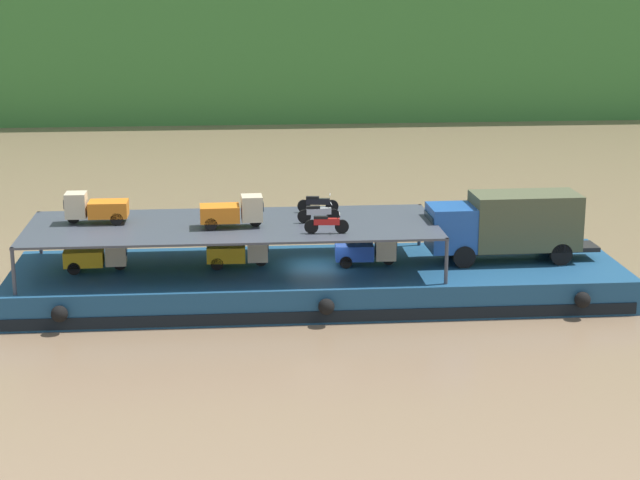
{
  "coord_description": "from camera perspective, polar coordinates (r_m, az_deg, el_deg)",
  "views": [
    {
      "loc": [
        -3.89,
        -45.86,
        14.61
      ],
      "look_at": [
        0.07,
        0.0,
        2.7
      ],
      "focal_mm": 59.95,
      "sensor_mm": 36.0,
      "label": 1
    }
  ],
  "objects": [
    {
      "name": "motorcycle_upper_port",
      "position": [
        45.34,
        0.33,
        0.89
      ],
      "size": [
        1.9,
        0.55,
        0.87
      ],
      "color": "black",
      "rests_on": "cargo_rack"
    },
    {
      "name": "covered_lorry",
      "position": [
        49.1,
        9.98,
        0.84
      ],
      "size": [
        7.89,
        2.41,
        3.1
      ],
      "color": "#1E4C99",
      "rests_on": "cargo_barge"
    },
    {
      "name": "mini_truck_upper_mid",
      "position": [
        46.54,
        -4.68,
        1.52
      ],
      "size": [
        2.77,
        1.26,
        1.38
      ],
      "color": "orange",
      "rests_on": "cargo_rack"
    },
    {
      "name": "mini_truck_upper_stern",
      "position": [
        48.15,
        -11.89,
        1.69
      ],
      "size": [
        2.75,
        1.21,
        1.38
      ],
      "color": "orange",
      "rests_on": "cargo_rack"
    },
    {
      "name": "motorcycle_upper_centre",
      "position": [
        47.25,
        -0.09,
        1.45
      ],
      "size": [
        1.9,
        0.55,
        0.87
      ],
      "color": "black",
      "rests_on": "cargo_rack"
    },
    {
      "name": "mini_truck_lower_aft",
      "position": [
        47.75,
        -4.36,
        -0.61
      ],
      "size": [
        2.76,
        1.23,
        1.38
      ],
      "color": "gold",
      "rests_on": "cargo_barge"
    },
    {
      "name": "mini_truck_lower_mid",
      "position": [
        47.91,
        2.51,
        -0.53
      ],
      "size": [
        2.79,
        1.29,
        1.38
      ],
      "color": "#1E47B7",
      "rests_on": "cargo_barge"
    },
    {
      "name": "cargo_rack",
      "position": [
        47.2,
        -4.69,
        0.76
      ],
      "size": [
        18.04,
        6.62,
        2.0
      ],
      "color": "#383D47",
      "rests_on": "cargo_barge"
    },
    {
      "name": "motorcycle_upper_stbd",
      "position": [
        49.19,
        -0.13,
        1.97
      ],
      "size": [
        1.9,
        0.55,
        0.87
      ],
      "color": "black",
      "rests_on": "cargo_rack"
    },
    {
      "name": "cargo_barge",
      "position": [
        48.05,
        -0.09,
        -2.26
      ],
      "size": [
        27.24,
        7.97,
        1.5
      ],
      "color": "navy",
      "rests_on": "ground"
    },
    {
      "name": "mini_truck_lower_stern",
      "position": [
        47.96,
        -11.83,
        -0.82
      ],
      "size": [
        2.78,
        1.27,
        1.38
      ],
      "color": "gold",
      "rests_on": "cargo_barge"
    },
    {
      "name": "ground_plane",
      "position": [
        48.29,
        -0.09,
        -3.1
      ],
      "size": [
        400.0,
        400.0,
        0.0
      ],
      "primitive_type": "plane",
      "color": "#7F664C"
    }
  ]
}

